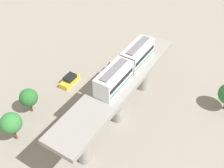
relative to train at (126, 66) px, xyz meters
name	(u,v)px	position (x,y,z in m)	size (l,w,h in m)	color
ground_plane	(118,119)	(0.00, -2.19, -9.79)	(120.00, 120.00, 0.00)	gray
viaduct	(118,92)	(0.00, -2.19, -3.62)	(5.20, 28.00, 8.25)	#999691
train	(126,66)	(0.00, 0.00, 0.00)	(2.64, 13.55, 3.24)	white
parked_car_yellow	(70,80)	(-12.32, 0.60, -9.04)	(1.90, 4.24, 1.76)	yellow
parked_car_blue	(63,129)	(-5.88, -9.21, -9.04)	(2.43, 4.43, 1.76)	#284CB7
parked_car_white	(111,71)	(-7.34, 7.14, -9.04)	(2.41, 4.42, 1.76)	white
tree_mid_lot	(11,123)	(-11.21, -13.98, -6.15)	(3.24, 3.24, 5.28)	brown
tree_far_corner	(29,98)	(-13.33, -8.47, -6.61)	(3.04, 3.04, 4.72)	brown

